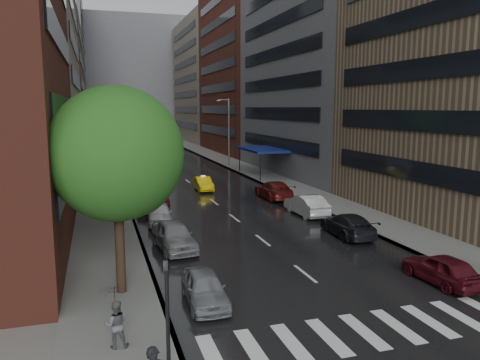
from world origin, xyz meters
TOP-DOWN VIEW (x-y plane):
  - ground at (0.00, 0.00)m, footprint 220.00×220.00m
  - road at (0.00, 50.00)m, footprint 14.00×140.00m
  - sidewalk_left at (-9.00, 50.00)m, footprint 4.00×140.00m
  - sidewalk_right at (9.00, 50.00)m, footprint 4.00×140.00m
  - crosswalk at (0.20, -2.00)m, footprint 13.15×2.80m
  - buildings_left at (-15.00, 58.79)m, footprint 8.00×108.00m
  - buildings_right at (15.00, 56.70)m, footprint 8.05×109.10m
  - building_far at (0.00, 118.00)m, footprint 40.00×14.00m
  - tree_near at (-8.60, 3.95)m, footprint 5.55×5.55m
  - tree_mid at (-8.60, 18.25)m, footprint 5.92×5.92m
  - tree_far at (-8.60, 34.57)m, footprint 5.81×5.81m
  - taxi at (0.37, 27.92)m, footprint 1.48×4.03m
  - parked_cars_left at (-5.40, 22.39)m, footprint 2.64×41.57m
  - parked_cars_right at (5.40, 13.61)m, footprint 2.31×25.78m
  - ped_black_umbrella at (-9.01, -0.81)m, footprint 0.96×0.98m
  - traffic_light at (-7.60, -2.77)m, footprint 0.18×0.15m
  - street_lamp_left at (-7.72, 30.00)m, footprint 1.74×0.22m
  - street_lamp_right at (7.72, 45.00)m, footprint 1.74×0.22m
  - awning at (8.98, 35.00)m, footprint 4.00×8.00m

SIDE VIEW (x-z plane):
  - ground at x=0.00m, z-range 0.00..0.00m
  - road at x=0.00m, z-range 0.00..0.01m
  - crosswalk at x=0.20m, z-range 0.01..0.02m
  - sidewalk_left at x=-9.00m, z-range 0.00..0.15m
  - sidewalk_right at x=9.00m, z-range 0.00..0.15m
  - taxi at x=0.37m, z-range 0.00..1.32m
  - parked_cars_left at x=-5.40m, z-range -0.06..1.54m
  - parked_cars_right at x=5.40m, z-range -0.03..1.53m
  - ped_black_umbrella at x=-9.01m, z-range 0.35..2.44m
  - traffic_light at x=-7.60m, z-range 0.50..3.95m
  - awning at x=8.98m, z-range 1.57..4.70m
  - street_lamp_left at x=-7.72m, z-range 0.39..9.39m
  - street_lamp_right at x=7.72m, z-range 0.39..9.39m
  - tree_near at x=-8.60m, z-range 1.63..10.47m
  - tree_far at x=-8.60m, z-range 1.71..10.96m
  - tree_mid at x=-8.60m, z-range 1.74..11.17m
  - buildings_right at x=15.00m, z-range -2.97..33.03m
  - buildings_left at x=-15.00m, z-range -3.01..34.99m
  - building_far at x=0.00m, z-range 0.00..32.00m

